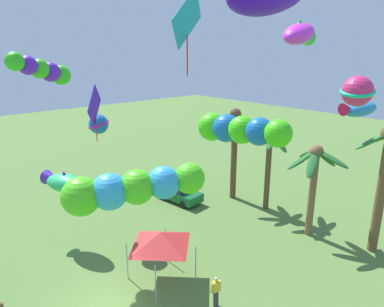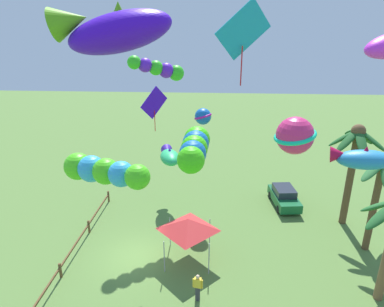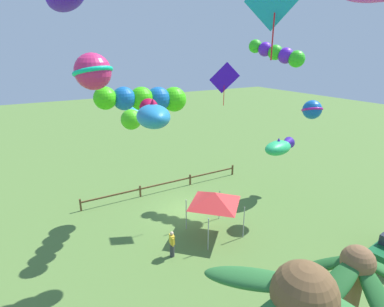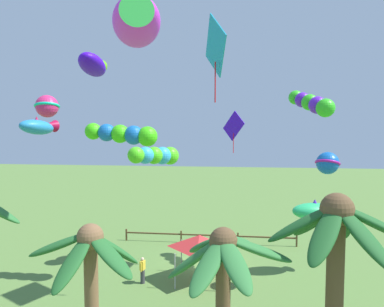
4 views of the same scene
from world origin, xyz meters
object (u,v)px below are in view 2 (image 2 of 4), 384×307
Objects in this scene: parked_car_0 at (284,197)px; kite_fish_3 at (113,30)px; kite_fish_10 at (361,159)px; palm_tree_1 at (354,152)px; kite_ball_4 at (203,116)px; kite_diamond_6 at (154,103)px; kite_fish_9 at (169,156)px; palm_tree_2 at (379,179)px; spectator_0 at (198,287)px; kite_tube_0 at (159,69)px; kite_diamond_8 at (243,31)px; kite_tube_7 at (102,171)px; festival_tent at (188,224)px; kite_ball_1 at (295,136)px; kite_tube_5 at (195,147)px.

kite_fish_3 reaches higher than parked_car_0.
parked_car_0 is 1.90× the size of kite_fish_10.
kite_ball_4 is (-2.29, -10.53, 1.79)m from palm_tree_1.
kite_diamond_6 is 7.56m from kite_fish_9.
palm_tree_2 is at bearing 89.13° from kite_diamond_6.
spectator_0 is 0.43× the size of kite_fish_3.
kite_fish_3 is at bearing 4.21° from kite_tube_0.
palm_tree_1 is 12.05m from kite_diamond_8.
kite_diamond_8 reaches higher than kite_tube_7.
palm_tree_1 is 1.98× the size of kite_tube_0.
spectator_0 is at bearing -24.78° from kite_diamond_8.
kite_diamond_6 is (-0.21, -13.60, 4.38)m from palm_tree_2.
kite_fish_3 is at bearing 1.82° from kite_fish_9.
kite_tube_0 is at bearing -159.19° from festival_tent.
kite_ball_4 is at bearing 87.70° from kite_fish_9.
kite_diamond_6 reaches higher than palm_tree_2.
kite_diamond_6 reaches higher than kite_fish_9.
kite_ball_1 reaches higher than spectator_0.
parked_car_0 is 2.49× the size of kite_ball_1.
kite_diamond_8 is (-4.41, 2.04, 12.57)m from spectator_0.
palm_tree_2 is 3.61× the size of kite_ball_4.
kite_diamond_8 is at bearing -155.07° from kite_fish_10.
palm_tree_2 is 8.20m from parked_car_0.
kite_tube_5 is (1.09, -0.12, 8.13)m from spectator_0.
kite_diamond_6 is at bearing -0.88° from kite_fish_9.
kite_ball_1 is 0.76× the size of kite_fish_10.
kite_tube_5 is at bearing -29.24° from parked_car_0.
kite_tube_7 is (5.21, -15.16, 2.33)m from palm_tree_2.
kite_diamond_6 is at bearing -135.19° from kite_fish_10.
spectator_0 is 0.37× the size of kite_diamond_8.
kite_ball_1 is (12.38, -7.27, 4.86)m from palm_tree_1.
kite_tube_7 reaches higher than spectator_0.
kite_tube_5 is at bearing -6.06° from spectator_0.
kite_tube_0 is at bearing -146.36° from kite_fish_10.
spectator_0 is 10.89m from kite_ball_1.
parked_car_0 is 14.16m from kite_tube_0.
kite_tube_7 is (10.82, -10.95, 6.60)m from parked_car_0.
kite_diamond_8 is (-4.50, 6.48, 6.03)m from kite_tube_7.
kite_ball_4 is 8.89m from kite_diamond_8.
kite_tube_0 is at bearing -163.96° from kite_tube_5.
parked_car_0 is 12.55m from spectator_0.
kite_fish_3 reaches higher than palm_tree_1.
kite_diamond_6 reaches higher than spectator_0.
kite_ball_1 is at bearing 86.44° from kite_fish_3.
kite_ball_1 is 0.60× the size of kite_diamond_6.
palm_tree_1 is 12.54m from festival_tent.
kite_tube_0 reaches higher than kite_fish_9.
palm_tree_2 is at bearing 140.41° from kite_ball_1.
kite_fish_3 reaches higher than kite_tube_7.
kite_tube_0 is 2.10× the size of kite_ball_4.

